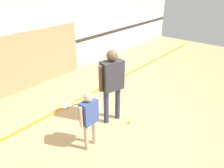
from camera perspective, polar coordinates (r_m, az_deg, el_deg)
ground_plane at (r=5.46m, az=2.00°, el=-8.70°), size 16.00×16.00×0.00m
wall_back at (r=7.10m, az=-19.26°, el=12.41°), size 16.00×0.07×3.20m
wall_panel at (r=7.12m, az=-19.84°, el=6.13°), size 3.40×0.05×1.72m
floor_stripe at (r=6.28m, az=-8.20°, el=-3.84°), size 14.40×0.10×0.01m
person_instructor at (r=4.83m, az=-0.00°, el=1.28°), size 0.64×0.40×1.76m
person_student_left at (r=4.21m, az=-5.99°, el=-8.03°), size 0.47×0.19×1.24m
racket_spare_on_floor at (r=6.01m, az=-11.64°, el=-5.59°), size 0.51×0.44×0.03m
tennis_ball_near_instructor at (r=5.26m, az=4.61°, el=-9.91°), size 0.07×0.07×0.07m
tennis_ball_by_spare_racket at (r=5.92m, az=-11.47°, el=-5.83°), size 0.07×0.07×0.07m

